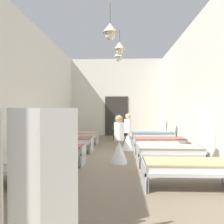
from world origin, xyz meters
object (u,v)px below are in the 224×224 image
object	(u,v)px
nurse_mid_aisle	(128,137)
patient_seated_primary	(44,145)
bed_left_row_3	(77,135)
potted_plant	(116,124)
bed_right_row_2	(159,141)
privacy_screen	(24,181)
bed_left_row_2	(68,141)
bed_left_row_0	(27,165)
bed_right_row_1	(169,151)
nurse_near_aisle	(119,146)
bed_left_row_1	(53,150)
bed_right_row_0	(187,167)
bed_right_row_3	(153,135)

from	to	relation	value
nurse_mid_aisle	patient_seated_primary	xyz separation A→B (m)	(-1.97, -4.31, 0.34)
bed_left_row_3	potted_plant	bearing A→B (deg)	42.56
bed_right_row_2	privacy_screen	size ratio (longest dim) A/B	1.12
bed_left_row_3	privacy_screen	xyz separation A→B (m)	(0.95, -8.06, 0.41)
bed_left_row_3	bed_left_row_2	bearing A→B (deg)	-90.00
bed_left_row_0	bed_right_row_1	xyz separation A→B (m)	(3.47, 1.90, 0.00)
bed_left_row_0	nurse_near_aisle	distance (m)	2.93
bed_left_row_3	privacy_screen	world-z (taller)	privacy_screen
patient_seated_primary	bed_left_row_1	bearing A→B (deg)	100.83
bed_right_row_1	nurse_near_aisle	bearing A→B (deg)	170.48
bed_right_row_0	bed_left_row_3	size ratio (longest dim) A/B	1.00
bed_left_row_2	bed_left_row_0	bearing A→B (deg)	-90.00
nurse_near_aisle	bed_right_row_3	bearing A→B (deg)	-106.83
nurse_mid_aisle	potted_plant	bearing A→B (deg)	-51.73
nurse_near_aisle	bed_right_row_0	bearing A→B (deg)	130.43
bed_right_row_2	bed_right_row_3	distance (m)	1.90
bed_left_row_3	bed_right_row_1	bearing A→B (deg)	-47.57
bed_left_row_1	privacy_screen	bearing A→B (deg)	-77.43
bed_right_row_2	bed_left_row_2	bearing A→B (deg)	180.00
bed_right_row_3	nurse_mid_aisle	size ratio (longest dim) A/B	1.28
bed_right_row_2	nurse_mid_aisle	bearing A→B (deg)	153.25
nurse_near_aisle	patient_seated_primary	world-z (taller)	nurse_near_aisle
bed_right_row_0	privacy_screen	world-z (taller)	privacy_screen
bed_left_row_1	bed_right_row_2	xyz separation A→B (m)	(3.47, 1.90, 0.00)
nurse_near_aisle	privacy_screen	world-z (taller)	privacy_screen
bed_right_row_1	bed_right_row_3	world-z (taller)	same
nurse_mid_aisle	patient_seated_primary	distance (m)	4.75
bed_left_row_2	patient_seated_primary	bearing A→B (deg)	-84.64
bed_left_row_3	patient_seated_primary	world-z (taller)	patient_seated_primary
bed_right_row_3	nurse_mid_aisle	bearing A→B (deg)	-131.12
nurse_near_aisle	bed_left_row_3	bearing A→B (deg)	-54.90
patient_seated_primary	bed_right_row_0	bearing A→B (deg)	-1.30
bed_left_row_3	nurse_near_aisle	distance (m)	4.07
bed_left_row_1	bed_left_row_3	xyz separation A→B (m)	(0.00, 3.80, 0.00)
nurse_near_aisle	potted_plant	world-z (taller)	nurse_near_aisle
patient_seated_primary	privacy_screen	bearing A→B (deg)	-76.14
bed_left_row_0	nurse_mid_aisle	size ratio (longest dim) A/B	1.28
bed_right_row_1	bed_right_row_3	distance (m)	3.80
bed_right_row_1	bed_left_row_3	distance (m)	5.15
bed_left_row_3	nurse_near_aisle	world-z (taller)	nurse_near_aisle
potted_plant	nurse_near_aisle	bearing A→B (deg)	-87.69
bed_left_row_0	bed_right_row_1	distance (m)	3.96
bed_left_row_3	bed_right_row_0	bearing A→B (deg)	-58.64
bed_left_row_0	bed_left_row_2	xyz separation A→B (m)	(0.00, 3.80, 0.00)
nurse_mid_aisle	potted_plant	distance (m)	3.02
bed_left_row_0	nurse_mid_aisle	world-z (taller)	nurse_mid_aisle
patient_seated_primary	potted_plant	xyz separation A→B (m)	(1.43, 7.27, -0.03)
bed_left_row_1	privacy_screen	size ratio (longest dim) A/B	1.12
bed_left_row_3	bed_right_row_3	size ratio (longest dim) A/B	1.00
bed_right_row_0	bed_right_row_3	size ratio (longest dim) A/B	1.00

